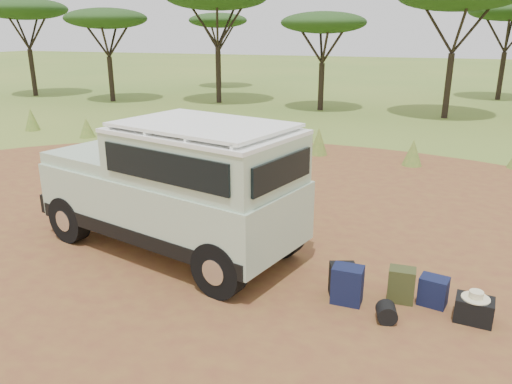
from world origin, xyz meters
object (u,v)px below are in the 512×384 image
(safari_vehicle, at_px, (176,189))
(hard_case, at_px, (474,310))
(walking_staff, at_px, (148,195))
(duffel_navy, at_px, (433,291))
(backpack_black, at_px, (342,280))
(backpack_olive, at_px, (401,285))
(backpack_navy, at_px, (347,285))

(safari_vehicle, distance_m, hard_case, 5.26)
(walking_staff, xyz_separation_m, duffel_navy, (5.73, -1.40, -0.44))
(backpack_black, distance_m, hard_case, 1.91)
(backpack_olive, relative_size, hard_case, 1.06)
(backpack_navy, height_order, hard_case, backpack_navy)
(walking_staff, distance_m, backpack_olive, 5.47)
(backpack_navy, bearing_deg, backpack_black, 121.18)
(backpack_navy, xyz_separation_m, hard_case, (1.79, 0.08, -0.12))
(backpack_olive, bearing_deg, backpack_navy, -159.15)
(backpack_olive, bearing_deg, safari_vehicle, 171.20)
(walking_staff, distance_m, backpack_black, 4.67)
(safari_vehicle, xyz_separation_m, backpack_navy, (3.31, -0.85, -0.91))
(backpack_olive, bearing_deg, walking_staff, 163.23)
(safari_vehicle, relative_size, hard_case, 10.62)
(walking_staff, relative_size, backpack_black, 2.60)
(backpack_navy, height_order, backpack_olive, backpack_navy)
(walking_staff, xyz_separation_m, backpack_olive, (5.26, -1.45, -0.39))
(safari_vehicle, bearing_deg, backpack_navy, 1.00)
(walking_staff, relative_size, backpack_navy, 2.32)
(safari_vehicle, bearing_deg, walking_staff, 157.46)
(safari_vehicle, height_order, hard_case, safari_vehicle)
(duffel_navy, bearing_deg, backpack_black, -160.49)
(safari_vehicle, bearing_deg, duffel_navy, 9.28)
(walking_staff, bearing_deg, backpack_navy, -68.60)
(safari_vehicle, relative_size, duffel_navy, 12.01)
(backpack_navy, relative_size, duffel_navy, 1.31)
(safari_vehicle, relative_size, walking_staff, 3.94)
(safari_vehicle, xyz_separation_m, hard_case, (5.10, -0.77, -1.02))
(backpack_black, bearing_deg, safari_vehicle, 148.65)
(walking_staff, bearing_deg, backpack_olive, -62.55)
(safari_vehicle, xyz_separation_m, walking_staff, (-1.18, 0.92, -0.54))
(safari_vehicle, height_order, backpack_black, safari_vehicle)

